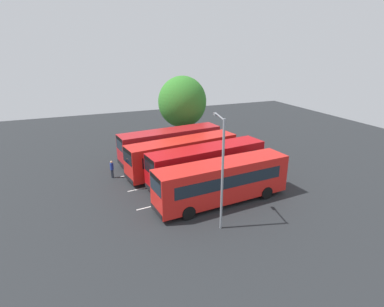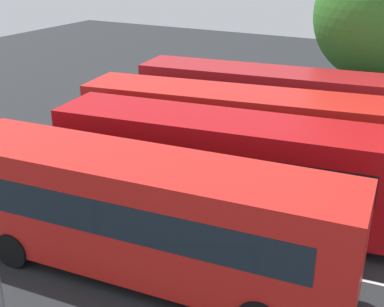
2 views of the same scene
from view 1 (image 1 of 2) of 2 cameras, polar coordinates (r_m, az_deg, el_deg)
ground_plane at (r=29.77m, az=0.75°, el=-4.31°), size 66.89×66.89×0.00m
bus_far_left at (r=33.55m, az=-4.00°, el=1.77°), size 11.31×3.69×3.38m
bus_center_left at (r=30.11m, az=-1.77°, el=-0.24°), size 11.33×4.08×3.38m
bus_center_right at (r=27.97m, az=2.75°, el=-1.80°), size 11.32×3.80×3.38m
bus_far_right at (r=24.52m, az=5.55°, el=-4.98°), size 11.27×3.34×3.38m
pedestrian at (r=30.17m, az=-14.43°, el=-2.56°), size 0.45×0.45×1.71m
street_lamp at (r=20.28m, az=5.44°, el=-2.44°), size 0.68×2.47×7.65m
depot_tree at (r=38.82m, az=-1.77°, el=9.40°), size 5.98×5.38×8.45m
lane_stripe_outer_left at (r=32.73m, az=-1.59°, el=-2.09°), size 13.35×1.46×0.01m
lane_stripe_inner_left at (r=29.77m, az=0.75°, el=-4.31°), size 13.35×1.46×0.01m
lane_stripe_inner_right at (r=26.93m, az=3.62°, el=-6.99°), size 13.35×1.46×0.01m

